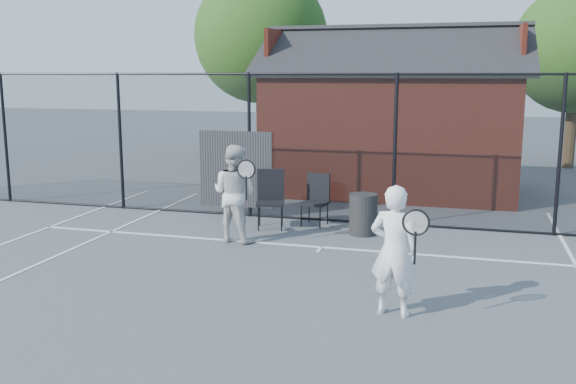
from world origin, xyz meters
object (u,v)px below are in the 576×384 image
(player_front, at_px, (394,250))
(chair_right, at_px, (315,201))
(player_back, at_px, (234,193))
(waste_bin, at_px, (363,214))
(chair_left, at_px, (270,200))
(clubhouse, at_px, (393,128))

(player_front, relative_size, chair_right, 1.66)
(player_back, bearing_deg, player_front, -42.06)
(player_front, relative_size, waste_bin, 2.15)
(player_front, xyz_separation_m, chair_right, (-2.05, 4.40, -0.33))
(player_back, distance_m, chair_right, 1.94)
(player_back, distance_m, waste_bin, 2.46)
(player_front, distance_m, chair_right, 4.86)
(chair_left, distance_m, chair_right, 0.90)
(player_front, xyz_separation_m, waste_bin, (-1.01, 3.94, -0.45))
(player_back, height_order, chair_right, player_back)
(clubhouse, height_order, chair_left, clubhouse)
(player_front, bearing_deg, chair_right, 115.01)
(chair_right, bearing_deg, chair_left, -139.62)
(player_back, bearing_deg, chair_right, 54.33)
(chair_left, height_order, chair_right, chair_left)
(clubhouse, xyz_separation_m, player_front, (1.05, -8.83, -0.78))
(player_front, distance_m, waste_bin, 4.10)
(clubhouse, relative_size, player_front, 3.93)
(clubhouse, bearing_deg, chair_right, -102.72)
(chair_right, height_order, waste_bin, chair_right)
(chair_left, bearing_deg, waste_bin, -14.16)
(clubhouse, height_order, player_front, clubhouse)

